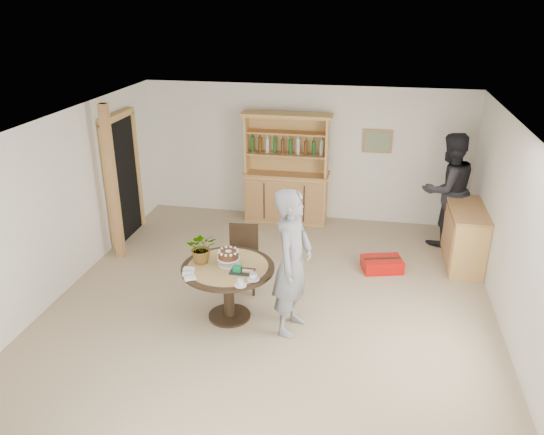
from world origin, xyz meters
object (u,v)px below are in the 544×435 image
Objects in this scene: red_suitcase at (382,264)px; adult_person at (448,190)px; sideboard at (465,236)px; hutch at (286,185)px; teen_boy at (292,262)px; dining_table at (228,277)px; dining_chair at (243,253)px.

adult_person is at bearing 34.76° from red_suitcase.
sideboard is 0.65× the size of adult_person.
hutch is 2.86m from adult_person.
sideboard is 3.33m from teen_boy.
dining_chair is (-0.01, 0.83, -0.07)m from dining_table.
sideboard is at bearing 16.87° from dining_chair.
adult_person is 1.79m from red_suitcase.
teen_boy reaches higher than red_suitcase.
dining_chair reaches higher than dining_table.
sideboard is 3.90m from dining_table.
hutch is 1.08× the size of teen_boy.
red_suitcase is (-1.24, -0.47, -0.37)m from sideboard.
hutch is at bearing -39.48° from adult_person.
hutch reaches higher than sideboard.
teen_boy is (0.66, -3.52, 0.26)m from hutch.
red_suitcase is (1.99, 1.70, -0.50)m from dining_table.
red_suitcase is at bearing 40.57° from dining_table.
dining_table is (-3.23, -2.17, 0.13)m from sideboard.
hutch is at bearing 157.79° from sideboard.
sideboard is 1.33× the size of dining_chair.
dining_chair is at bearing 5.48° from adult_person.
red_suitcase is (-1.00, -1.21, -0.87)m from adult_person.
teen_boy is at bearing -79.40° from hutch.
sideboard is 0.92m from adult_person.
teen_boy is at bearing -137.78° from red_suitcase.
adult_person is at bearing 29.08° from dining_chair.
adult_person reaches higher than dining_table.
sideboard reaches higher than dining_table.
adult_person reaches higher than dining_chair.
dining_table is at bearing -95.13° from dining_chair.
adult_person is at bearing -23.64° from teen_boy.
hutch is 1.70× the size of dining_table.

